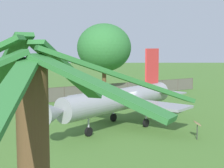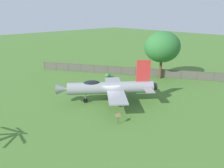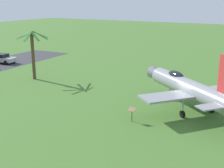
# 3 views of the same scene
# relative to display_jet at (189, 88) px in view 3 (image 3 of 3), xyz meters

# --- Properties ---
(ground_plane) EXTENTS (200.00, 200.00, 0.00)m
(ground_plane) POSITION_rel_display_jet_xyz_m (-0.26, 0.21, -2.03)
(ground_plane) COLOR #47722D
(display_jet) EXTENTS (11.39, 10.19, 5.57)m
(display_jet) POSITION_rel_display_jet_xyz_m (0.00, 0.00, 0.00)
(display_jet) COLOR gray
(display_jet) RESTS_ON ground_plane
(palm_tree) EXTENTS (3.48, 4.52, 5.85)m
(palm_tree) POSITION_rel_display_jet_xyz_m (19.36, -1.53, 1.22)
(palm_tree) COLOR brown
(palm_tree) RESTS_ON ground_plane
(info_plaque) EXTENTS (0.64, 0.46, 1.14)m
(info_plaque) POSITION_rel_display_jet_xyz_m (3.11, 4.85, -1.18)
(info_plaque) COLOR #333333
(info_plaque) RESTS_ON ground_plane
(parked_car_silver) EXTENTS (4.39, 2.40, 1.44)m
(parked_car_silver) POSITION_rel_display_jet_xyz_m (30.47, -6.36, -1.28)
(parked_car_silver) COLOR #B2B5BA
(parked_car_silver) RESTS_ON ground_plane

